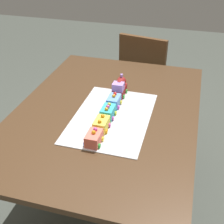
% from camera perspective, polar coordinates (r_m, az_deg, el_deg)
% --- Properties ---
extents(ground_plane, '(8.00, 8.00, 0.00)m').
position_cam_1_polar(ground_plane, '(2.18, -0.87, -16.34)').
color(ground_plane, '#474C44').
extents(dining_table, '(1.40, 1.00, 0.74)m').
position_cam_1_polar(dining_table, '(1.75, -1.04, -2.62)').
color(dining_table, '#4C331E').
rests_on(dining_table, ground).
extents(chair, '(0.47, 0.47, 0.86)m').
position_cam_1_polar(chair, '(2.69, 6.35, 6.76)').
color(chair, brown).
rests_on(chair, ground).
extents(cake_board, '(0.60, 0.40, 0.00)m').
position_cam_1_polar(cake_board, '(1.63, 0.00, -0.95)').
color(cake_board, silver).
rests_on(cake_board, dining_table).
extents(cake_locomotive, '(0.14, 0.08, 0.12)m').
position_cam_1_polar(cake_locomotive, '(1.81, 1.43, 4.57)').
color(cake_locomotive, maroon).
rests_on(cake_locomotive, cake_board).
extents(cake_car_tanker_sky_blue, '(0.10, 0.08, 0.07)m').
position_cam_1_polar(cake_car_tanker_sky_blue, '(1.71, 0.34, 2.08)').
color(cake_car_tanker_sky_blue, '#669EEA').
rests_on(cake_car_tanker_sky_blue, cake_board).
extents(cake_car_flatbed_turquoise, '(0.10, 0.08, 0.07)m').
position_cam_1_polar(cake_car_flatbed_turquoise, '(1.61, -0.77, 0.03)').
color(cake_car_flatbed_turquoise, '#38B7C6').
rests_on(cake_car_flatbed_turquoise, cake_board).
extents(cake_car_hopper_lemon, '(0.10, 0.08, 0.07)m').
position_cam_1_polar(cake_car_hopper_lemon, '(1.52, -2.02, -2.31)').
color(cake_car_hopper_lemon, '#F4E04C').
rests_on(cake_car_hopper_lemon, cake_board).
extents(cake_car_gondola_coral, '(0.10, 0.08, 0.07)m').
position_cam_1_polar(cake_car_gondola_coral, '(1.43, -3.43, -4.91)').
color(cake_car_gondola_coral, '#F27260').
rests_on(cake_car_gondola_coral, cake_board).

